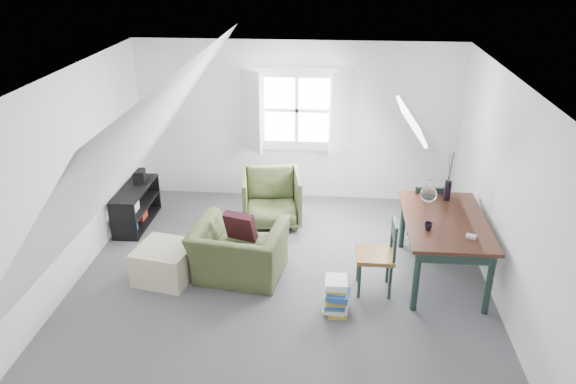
# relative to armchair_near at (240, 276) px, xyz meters

# --- Properties ---
(floor) EXTENTS (5.50, 5.50, 0.00)m
(floor) POSITION_rel_armchair_near_xyz_m (0.52, -0.25, 0.00)
(floor) COLOR #505055
(floor) RESTS_ON ground
(ceiling) EXTENTS (5.50, 5.50, 0.00)m
(ceiling) POSITION_rel_armchair_near_xyz_m (0.52, -0.25, 2.50)
(ceiling) COLOR white
(ceiling) RESTS_ON wall_back
(wall_back) EXTENTS (5.00, 0.00, 5.00)m
(wall_back) POSITION_rel_armchair_near_xyz_m (0.52, 2.50, 1.25)
(wall_back) COLOR white
(wall_back) RESTS_ON ground
(wall_front) EXTENTS (5.00, 0.00, 5.00)m
(wall_front) POSITION_rel_armchair_near_xyz_m (0.52, -3.00, 1.25)
(wall_front) COLOR white
(wall_front) RESTS_ON ground
(wall_left) EXTENTS (0.00, 5.50, 5.50)m
(wall_left) POSITION_rel_armchair_near_xyz_m (-1.98, -0.25, 1.25)
(wall_left) COLOR white
(wall_left) RESTS_ON ground
(wall_right) EXTENTS (0.00, 5.50, 5.50)m
(wall_right) POSITION_rel_armchair_near_xyz_m (3.02, -0.25, 1.25)
(wall_right) COLOR white
(wall_right) RESTS_ON ground
(slope_left) EXTENTS (3.19, 5.50, 4.48)m
(slope_left) POSITION_rel_armchair_near_xyz_m (-1.03, -0.25, 1.78)
(slope_left) COLOR white
(slope_left) RESTS_ON wall_left
(slope_right) EXTENTS (3.19, 5.50, 4.48)m
(slope_right) POSITION_rel_armchair_near_xyz_m (2.07, -0.25, 1.78)
(slope_right) COLOR white
(slope_right) RESTS_ON wall_right
(dormer_window) EXTENTS (1.71, 0.35, 1.30)m
(dormer_window) POSITION_rel_armchair_near_xyz_m (0.52, 2.42, 1.45)
(dormer_window) COLOR white
(dormer_window) RESTS_ON wall_back
(skylight) EXTENTS (0.35, 0.75, 0.47)m
(skylight) POSITION_rel_armchair_near_xyz_m (2.07, 1.05, 1.75)
(skylight) COLOR white
(skylight) RESTS_ON slope_right
(armchair_near) EXTENTS (1.20, 1.08, 0.70)m
(armchair_near) POSITION_rel_armchair_near_xyz_m (0.00, 0.00, 0.00)
(armchair_near) COLOR #3C4825
(armchair_near) RESTS_ON floor
(armchair_far) EXTENTS (0.96, 0.98, 0.78)m
(armchair_far) POSITION_rel_armchair_near_xyz_m (0.22, 1.50, 0.00)
(armchair_far) COLOR #3C4825
(armchair_far) RESTS_ON floor
(throw_pillow) EXTENTS (0.43, 0.32, 0.39)m
(throw_pillow) POSITION_rel_armchair_near_xyz_m (0.00, 0.15, 0.62)
(throw_pillow) COLOR #340E17
(throw_pillow) RESTS_ON armchair_near
(ottoman) EXTENTS (0.76, 0.76, 0.43)m
(ottoman) POSITION_rel_armchair_near_xyz_m (-0.90, -0.11, 0.22)
(ottoman) COLOR #C4B694
(ottoman) RESTS_ON floor
(dining_table) EXTENTS (0.96, 1.60, 0.80)m
(dining_table) POSITION_rel_armchair_near_xyz_m (2.46, 0.21, 0.70)
(dining_table) COLOR #351810
(dining_table) RESTS_ON floor
(demijohn) EXTENTS (0.21, 0.21, 0.30)m
(demijohn) POSITION_rel_armchair_near_xyz_m (2.31, 0.66, 0.92)
(demijohn) COLOR silver
(demijohn) RESTS_ON dining_table
(vase_twigs) EXTENTS (0.08, 0.09, 0.65)m
(vase_twigs) POSITION_rel_armchair_near_xyz_m (2.56, 0.76, 0.95)
(vase_twigs) COLOR black
(vase_twigs) RESTS_ON dining_table
(cup) EXTENTS (0.12, 0.12, 0.09)m
(cup) POSITION_rel_armchair_near_xyz_m (2.21, -0.09, 0.80)
(cup) COLOR black
(cup) RESTS_ON dining_table
(paper_box) EXTENTS (0.12, 0.10, 0.04)m
(paper_box) POSITION_rel_armchair_near_xyz_m (2.66, -0.24, 0.82)
(paper_box) COLOR white
(paper_box) RESTS_ON dining_table
(dining_chair_far) EXTENTS (0.42, 0.42, 0.90)m
(dining_chair_far) POSITION_rel_armchair_near_xyz_m (2.37, 1.07, 0.47)
(dining_chair_far) COLOR brown
(dining_chair_far) RESTS_ON floor
(dining_chair_near) EXTENTS (0.44, 0.44, 0.93)m
(dining_chair_near) POSITION_rel_armchair_near_xyz_m (1.67, -0.15, 0.49)
(dining_chair_near) COLOR brown
(dining_chair_near) RESTS_ON floor
(media_shelf) EXTENTS (0.37, 1.11, 0.57)m
(media_shelf) POSITION_rel_armchair_near_xyz_m (-1.74, 1.27, 0.26)
(media_shelf) COLOR black
(media_shelf) RESTS_ON floor
(electronics_box) EXTENTS (0.21, 0.26, 0.18)m
(electronics_box) POSITION_rel_armchair_near_xyz_m (-1.74, 1.55, 0.65)
(electronics_box) COLOR black
(electronics_box) RESTS_ON media_shelf
(magazine_stack) EXTENTS (0.31, 0.37, 0.42)m
(magazine_stack) POSITION_rel_armchair_near_xyz_m (1.20, -0.64, 0.21)
(magazine_stack) COLOR #B29933
(magazine_stack) RESTS_ON floor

